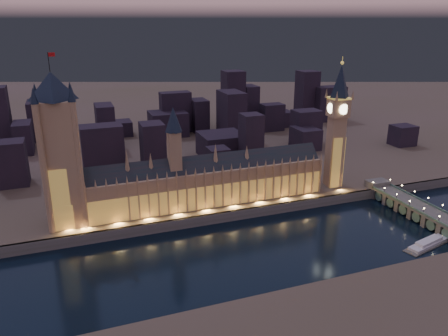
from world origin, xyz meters
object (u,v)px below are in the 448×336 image
object	(u,v)px
westminster_bridge	(418,211)
victoria_tower	(59,144)
elizabeth_tower	(338,116)
river_boat	(429,243)
palace_of_westminster	(200,182)

from	to	relation	value
westminster_bridge	victoria_tower	bearing A→B (deg)	165.49
elizabeth_tower	river_boat	world-z (taller)	elizabeth_tower
palace_of_westminster	westminster_bridge	bearing A→B (deg)	-22.82
victoria_tower	palace_of_westminster	bearing A→B (deg)	-0.11
palace_of_westminster	victoria_tower	world-z (taller)	victoria_tower
palace_of_westminster	river_boat	world-z (taller)	palace_of_westminster
palace_of_westminster	elizabeth_tower	distance (m)	127.60
westminster_bridge	palace_of_westminster	bearing A→B (deg)	157.18
victoria_tower	westminster_bridge	world-z (taller)	victoria_tower
palace_of_westminster	river_boat	bearing A→B (deg)	-38.22
elizabeth_tower	river_boat	bearing A→B (deg)	-84.55
victoria_tower	elizabeth_tower	world-z (taller)	victoria_tower
river_boat	westminster_bridge	bearing A→B (deg)	56.30
victoria_tower	westminster_bridge	size ratio (longest dim) A/B	1.04
victoria_tower	river_boat	bearing A→B (deg)	-24.25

